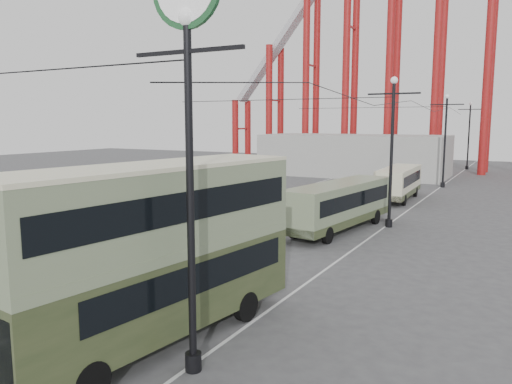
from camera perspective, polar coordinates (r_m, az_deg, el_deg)
The scene contains 11 objects.
ground at distance 19.71m, azimuth -15.46°, elevation -11.81°, with size 160.00×160.00×0.00m, color #454547.
road_markings at distance 36.33m, azimuth 5.64°, elevation -2.46°, with size 12.52×120.00×0.01m.
lamp_post_near at distance 12.71m, azimuth -7.79°, elevation 13.68°, with size 3.20×0.44×10.80m.
lamp_post_mid at distance 32.13m, azimuth 15.23°, elevation 4.33°, with size 3.20×0.44×9.32m.
lamp_post_far at distance 53.75m, azimuth 20.78°, elevation 5.46°, with size 3.20×0.44×9.32m.
lamp_post_distant at distance 75.58m, azimuth 23.15°, elevation 5.93°, with size 3.20×0.44×9.32m.
fairground_shed at distance 63.27m, azimuth 11.12°, elevation 4.16°, with size 22.00×10.00×5.00m, color #A8A9A3.
double_decker_bus at distance 15.04m, azimuth -11.27°, elevation -5.88°, with size 3.88×10.29×5.39m.
single_decker_green at distance 30.79m, azimuth 9.53°, elevation -1.33°, with size 3.71×10.55×2.92m.
single_decker_cream at distance 44.00m, azimuth 16.01°, elevation 1.13°, with size 2.52×8.92×2.75m.
pedestrian at distance 28.45m, azimuth -1.64°, elevation -3.41°, with size 0.70×0.46×1.91m, color black.
Camera 1 is at (13.09, -13.19, 6.59)m, focal length 35.00 mm.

